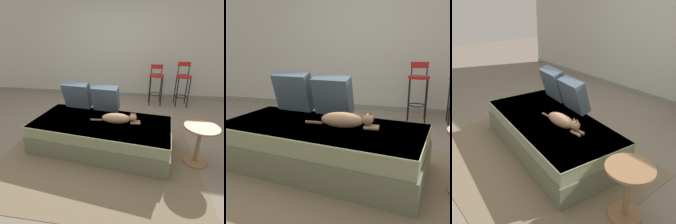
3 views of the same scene
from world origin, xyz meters
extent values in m
plane|color=slate|center=(0.00, 0.00, 0.00)|extent=(16.00, 16.00, 0.00)
cube|color=#B7BCB2|center=(0.00, 2.25, 1.30)|extent=(8.00, 0.10, 2.60)
cube|color=gray|center=(0.00, 2.20, 0.04)|extent=(8.00, 0.02, 0.09)
cube|color=#75664C|center=(0.00, -0.70, 0.00)|extent=(2.75, 2.09, 0.01)
cube|color=#636B50|center=(0.00, -0.40, 0.13)|extent=(2.16, 1.25, 0.27)
cube|color=gray|center=(0.00, -0.40, 0.35)|extent=(2.12, 1.21, 0.17)
cube|color=#98A47B|center=(0.00, -0.40, 0.43)|extent=(2.13, 1.22, 0.02)
cube|color=#4C6070|center=(-0.51, 0.07, 0.68)|extent=(0.48, 0.34, 0.48)
cube|color=#4C6070|center=(0.00, 0.00, 0.67)|extent=(0.46, 0.32, 0.45)
ellipsoid|color=tan|center=(0.23, -0.41, 0.51)|extent=(0.43, 0.19, 0.15)
sphere|color=tan|center=(0.47, -0.40, 0.54)|extent=(0.11, 0.11, 0.11)
cone|color=brown|center=(0.45, -0.40, 0.61)|extent=(0.03, 0.03, 0.04)
cone|color=brown|center=(0.50, -0.40, 0.61)|extent=(0.03, 0.03, 0.04)
cylinder|color=tan|center=(0.51, -0.43, 0.46)|extent=(0.14, 0.04, 0.04)
cylinder|color=tan|center=(0.51, -0.37, 0.46)|extent=(0.14, 0.04, 0.04)
cylinder|color=brown|center=(-0.07, -0.40, 0.46)|extent=(0.18, 0.04, 0.03)
cylinder|color=black|center=(0.79, 1.50, 0.35)|extent=(0.02, 0.02, 0.70)
cylinder|color=black|center=(1.06, 1.50, 0.35)|extent=(0.02, 0.02, 0.70)
cylinder|color=black|center=(0.79, 1.77, 0.35)|extent=(0.02, 0.02, 0.70)
cylinder|color=black|center=(1.06, 1.77, 0.35)|extent=(0.02, 0.02, 0.70)
torus|color=black|center=(0.92, 1.63, 0.26)|extent=(0.29, 0.29, 0.02)
cylinder|color=maroon|center=(0.92, 1.63, 0.72)|extent=(0.34, 0.34, 0.04)
cylinder|color=black|center=(0.80, 1.76, 0.80)|extent=(0.02, 0.02, 0.20)
cylinder|color=black|center=(1.04, 1.76, 0.80)|extent=(0.02, 0.02, 0.20)
cube|color=maroon|center=(0.92, 1.76, 0.90)|extent=(0.28, 0.03, 0.10)
cylinder|color=black|center=(1.41, 1.50, 0.35)|extent=(0.02, 0.02, 0.70)
cylinder|color=black|center=(1.67, 1.50, 0.35)|extent=(0.02, 0.02, 0.70)
cylinder|color=black|center=(1.41, 1.76, 0.35)|extent=(0.02, 0.02, 0.70)
cylinder|color=black|center=(1.67, 1.76, 0.35)|extent=(0.02, 0.02, 0.70)
torus|color=black|center=(1.54, 1.63, 0.23)|extent=(0.28, 0.28, 0.02)
cylinder|color=maroon|center=(1.54, 1.63, 0.72)|extent=(0.34, 0.34, 0.04)
cylinder|color=black|center=(1.42, 1.76, 0.84)|extent=(0.02, 0.02, 0.28)
cylinder|color=black|center=(1.66, 1.76, 0.84)|extent=(0.02, 0.02, 0.28)
cube|color=maroon|center=(1.54, 1.76, 0.98)|extent=(0.28, 0.03, 0.10)
cylinder|color=olive|center=(1.36, -0.58, 0.26)|extent=(0.05, 0.05, 0.53)
cylinder|color=olive|center=(1.36, -0.58, 0.01)|extent=(0.32, 0.32, 0.02)
cylinder|color=olive|center=(1.36, -0.58, 0.54)|extent=(0.44, 0.44, 0.02)
camera|label=1|loc=(0.54, -2.86, 1.68)|focal=30.00mm
camera|label=2|loc=(0.88, -2.74, 1.20)|focal=42.00mm
camera|label=3|loc=(2.40, -2.20, 1.92)|focal=42.00mm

